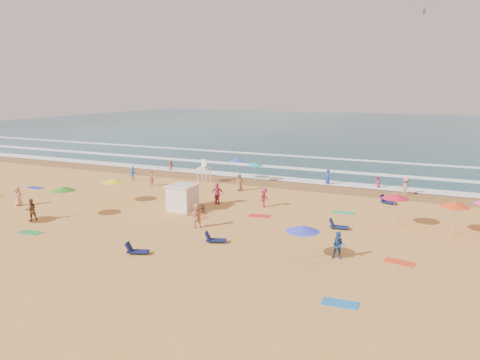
% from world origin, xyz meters
% --- Properties ---
extents(ground, '(220.00, 220.00, 0.00)m').
position_xyz_m(ground, '(0.00, 0.00, 0.00)').
color(ground, gold).
rests_on(ground, ground).
extents(ocean, '(220.00, 140.00, 0.18)m').
position_xyz_m(ocean, '(0.00, 84.00, 0.00)').
color(ocean, '#0C4756').
rests_on(ocean, ground).
extents(wet_sand, '(220.00, 220.00, 0.00)m').
position_xyz_m(wet_sand, '(0.00, 12.50, 0.01)').
color(wet_sand, olive).
rests_on(wet_sand, ground).
extents(surf_foam, '(200.00, 18.70, 0.05)m').
position_xyz_m(surf_foam, '(0.00, 21.32, 0.10)').
color(surf_foam, white).
rests_on(surf_foam, ground).
extents(cabana, '(2.00, 2.00, 2.00)m').
position_xyz_m(cabana, '(-4.69, -0.65, 1.00)').
color(cabana, silver).
rests_on(cabana, ground).
extents(cabana_roof, '(2.20, 2.20, 0.12)m').
position_xyz_m(cabana_roof, '(-4.69, -0.65, 2.06)').
color(cabana_roof, silver).
rests_on(cabana_roof, cabana).
extents(bicycle, '(0.76, 1.69, 0.86)m').
position_xyz_m(bicycle, '(-2.79, -0.95, 0.43)').
color(bicycle, black).
rests_on(bicycle, ground).
extents(lifeguard_stand, '(1.20, 1.20, 2.10)m').
position_xyz_m(lifeguard_stand, '(-8.65, 10.04, 1.05)').
color(lifeguard_stand, white).
rests_on(lifeguard_stand, ground).
extents(beach_umbrellas, '(57.76, 24.79, 0.76)m').
position_xyz_m(beach_umbrellas, '(0.84, -0.95, 2.13)').
color(beach_umbrellas, yellow).
rests_on(beach_umbrellas, ground).
extents(loungers, '(61.39, 22.30, 0.34)m').
position_xyz_m(loungers, '(8.37, -3.48, 0.17)').
color(loungers, '#0F184C').
rests_on(loungers, ground).
extents(towels, '(45.45, 18.62, 0.03)m').
position_xyz_m(towels, '(-1.15, -2.80, 0.01)').
color(towels, '#AD3A15').
rests_on(towels, ground).
extents(beachgoers, '(39.60, 23.87, 2.11)m').
position_xyz_m(beachgoers, '(0.80, 3.91, 0.82)').
color(beachgoers, brown).
rests_on(beachgoers, ground).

